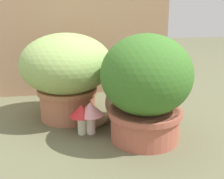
% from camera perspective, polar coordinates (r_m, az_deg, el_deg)
% --- Properties ---
extents(ground_plane, '(6.00, 6.00, 0.00)m').
position_cam_1_polar(ground_plane, '(1.42, -4.78, -7.53)').
color(ground_plane, '#616145').
extents(cardboard_backdrop, '(1.17, 0.03, 0.72)m').
position_cam_1_polar(cardboard_backdrop, '(1.87, -7.07, 9.93)').
color(cardboard_backdrop, tan).
rests_on(cardboard_backdrop, ground).
extents(grass_planter, '(0.45, 0.45, 0.43)m').
position_cam_1_polar(grass_planter, '(1.49, -8.70, 3.54)').
color(grass_planter, '#B56C4F').
rests_on(grass_planter, ground).
extents(leafy_planter, '(0.38, 0.38, 0.46)m').
position_cam_1_polar(leafy_planter, '(1.25, 6.52, 0.70)').
color(leafy_planter, '#B45D49').
rests_on(leafy_planter, ground).
extents(cat, '(0.39, 0.27, 0.32)m').
position_cam_1_polar(cat, '(1.47, 3.75, -1.49)').
color(cat, tan).
rests_on(cat, ground).
extents(mushroom_ornament_pink, '(0.12, 0.12, 0.15)m').
position_cam_1_polar(mushroom_ornament_pink, '(1.34, -4.13, -4.14)').
color(mushroom_ornament_pink, silver).
rests_on(mushroom_ornament_pink, ground).
extents(mushroom_ornament_red, '(0.11, 0.11, 0.14)m').
position_cam_1_polar(mushroom_ornament_red, '(1.33, -5.86, -4.46)').
color(mushroom_ornament_red, silver).
rests_on(mushroom_ornament_red, ground).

